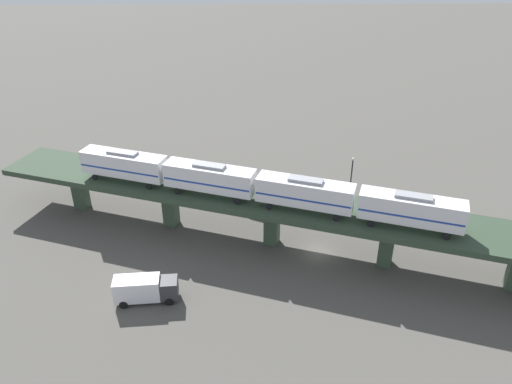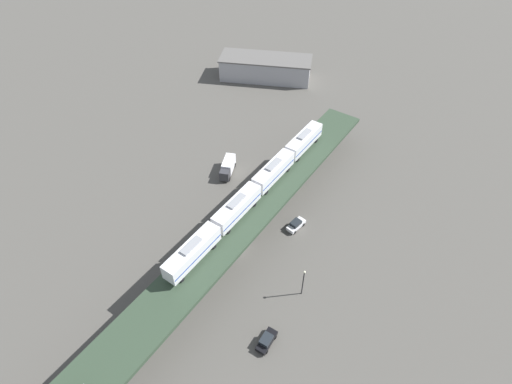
{
  "view_description": "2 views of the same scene",
  "coord_description": "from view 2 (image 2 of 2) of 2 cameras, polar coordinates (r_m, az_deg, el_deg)",
  "views": [
    {
      "loc": [
        -53.52,
        9.41,
        39.5
      ],
      "look_at": [
        1.41,
        8.28,
        8.35
      ],
      "focal_mm": 35.0,
      "sensor_mm": 36.0,
      "label": 1
    },
    {
      "loc": [
        16.43,
        -46.25,
        63.63
      ],
      "look_at": [
        1.41,
        8.28,
        8.35
      ],
      "focal_mm": 28.0,
      "sensor_mm": 36.0,
      "label": 2
    }
  ],
  "objects": [
    {
      "name": "street_lamp",
      "position": [
        71.53,
        6.76,
        -12.47
      ],
      "size": [
        0.44,
        0.44,
        6.94
      ],
      "color": "black",
      "rests_on": "ground"
    },
    {
      "name": "delivery_truck",
      "position": [
        95.05,
        -4.06,
        3.6
      ],
      "size": [
        2.82,
        7.35,
        3.2
      ],
      "color": "#333338",
      "rests_on": "ground"
    },
    {
      "name": "warehouse_building",
      "position": [
        132.6,
        1.38,
        17.32
      ],
      "size": [
        29.49,
        13.19,
        6.8
      ],
      "color": "#99999E",
      "rests_on": "ground"
    },
    {
      "name": "street_car_white",
      "position": [
        83.47,
        5.74,
        -4.65
      ],
      "size": [
        3.61,
        4.74,
        1.89
      ],
      "color": "silver",
      "rests_on": "ground"
    },
    {
      "name": "elevated_viaduct",
      "position": [
        75.7,
        -2.78,
        -5.43
      ],
      "size": [
        38.29,
        89.62,
        6.85
      ],
      "color": "#2C3D2C",
      "rests_on": "ground"
    },
    {
      "name": "ground_plane",
      "position": [
        80.37,
        -2.56,
        -8.07
      ],
      "size": [
        400.0,
        400.0,
        0.0
      ],
      "primitive_type": "plane",
      "color": "#4C4944"
    },
    {
      "name": "subway_train",
      "position": [
        78.37,
        -0.0,
        0.54
      ],
      "size": [
        19.08,
        47.93,
        4.45
      ],
      "color": "silver",
      "rests_on": "elevated_viaduct"
    },
    {
      "name": "street_car_black",
      "position": [
        69.31,
        1.52,
        -20.45
      ],
      "size": [
        2.94,
        4.72,
        1.89
      ],
      "color": "black",
      "rests_on": "ground"
    }
  ]
}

